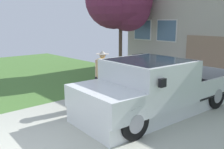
{
  "coord_description": "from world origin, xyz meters",
  "views": [
    {
      "loc": [
        4.63,
        -0.79,
        2.63
      ],
      "look_at": [
        -0.81,
        4.05,
        1.08
      ],
      "focal_mm": 39.96,
      "sensor_mm": 36.0,
      "label": 1
    }
  ],
  "objects_px": {
    "person_with_hat": "(103,73)",
    "wheeled_trash_bin": "(141,64)",
    "neighbor_tree": "(121,1)",
    "handbag": "(101,104)",
    "pickup_truck": "(153,89)"
  },
  "relations": [
    {
      "from": "person_with_hat",
      "to": "wheeled_trash_bin",
      "type": "bearing_deg",
      "value": 83.14
    },
    {
      "from": "person_with_hat",
      "to": "neighbor_tree",
      "type": "distance_m",
      "value": 6.09
    },
    {
      "from": "handbag",
      "to": "wheeled_trash_bin",
      "type": "relative_size",
      "value": 0.39
    },
    {
      "from": "handbag",
      "to": "pickup_truck",
      "type": "bearing_deg",
      "value": 31.42
    },
    {
      "from": "person_with_hat",
      "to": "wheeled_trash_bin",
      "type": "distance_m",
      "value": 4.96
    },
    {
      "from": "handbag",
      "to": "wheeled_trash_bin",
      "type": "distance_m",
      "value": 5.16
    },
    {
      "from": "person_with_hat",
      "to": "neighbor_tree",
      "type": "height_order",
      "value": "neighbor_tree"
    },
    {
      "from": "pickup_truck",
      "to": "neighbor_tree",
      "type": "bearing_deg",
      "value": -31.32
    },
    {
      "from": "neighbor_tree",
      "to": "person_with_hat",
      "type": "bearing_deg",
      "value": -49.32
    },
    {
      "from": "person_with_hat",
      "to": "wheeled_trash_bin",
      "type": "xyz_separation_m",
      "value": [
        -2.3,
        4.37,
        -0.48
      ]
    },
    {
      "from": "handbag",
      "to": "neighbor_tree",
      "type": "bearing_deg",
      "value": 130.49
    },
    {
      "from": "pickup_truck",
      "to": "neighbor_tree",
      "type": "height_order",
      "value": "neighbor_tree"
    },
    {
      "from": "person_with_hat",
      "to": "wheeled_trash_bin",
      "type": "relative_size",
      "value": 1.71
    },
    {
      "from": "person_with_hat",
      "to": "pickup_truck",
      "type": "bearing_deg",
      "value": -10.62
    },
    {
      "from": "handbag",
      "to": "wheeled_trash_bin",
      "type": "xyz_separation_m",
      "value": [
        -2.42,
        4.54,
        0.44
      ]
    }
  ]
}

